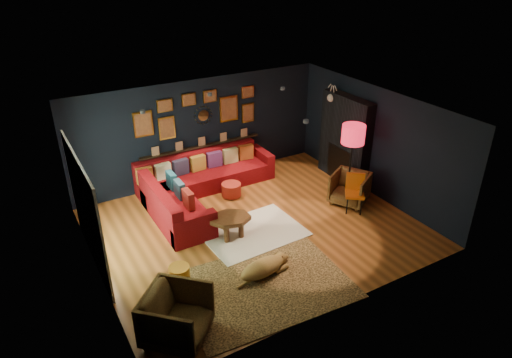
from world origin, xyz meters
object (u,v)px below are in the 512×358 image
sectional (194,187)px  armchair_right (350,187)px  armchair_left (177,314)px  orange_chair (355,189)px  floor_lamp (353,137)px  dog (263,265)px  gold_stool (180,278)px  pouf (231,189)px  coffee_table (230,220)px

sectional → armchair_right: (3.06, -1.95, 0.09)m
sectional → armchair_left: bearing=-116.6°
orange_chair → floor_lamp: (0.15, 0.39, 1.09)m
orange_chair → dog: size_ratio=0.68×
armchair_left → floor_lamp: bearing=-24.3°
armchair_right → gold_stool: size_ratio=1.78×
gold_stool → sectional: bearing=62.1°
gold_stool → dog: gold_stool is taller
sectional → pouf: bearing=-20.8°
pouf → armchair_left: armchair_left is taller
dog → pouf: bearing=64.8°
dog → sectional: bearing=80.4°
armchair_right → floor_lamp: floor_lamp is taller
floor_lamp → dog: size_ratio=1.47×
armchair_left → pouf: bearing=6.2°
armchair_left → gold_stool: 1.17m
coffee_table → armchair_right: armchair_right is taller
dog → coffee_table: bearing=78.7°
coffee_table → pouf: bearing=62.0°
floor_lamp → coffee_table: bearing=179.2°
sectional → pouf: size_ratio=7.28×
sectional → armchair_right: sectional is taller
dog → armchair_right: bearing=13.6°
pouf → floor_lamp: 3.10m
coffee_table → pouf: 1.72m
armchair_left → orange_chair: 5.14m
sectional → pouf: sectional is taller
sectional → armchair_left: 4.32m
sectional → pouf: 0.88m
armchair_right → dog: (-3.11, -1.28, -0.19)m
pouf → floor_lamp: bearing=-34.2°
coffee_table → armchair_left: (-1.95, -2.04, 0.08)m
orange_chair → dog: orange_chair is taller
floor_lamp → dog: floor_lamp is taller
sectional → orange_chair: 3.71m
gold_stool → dog: size_ratio=0.36×
coffee_table → armchair_left: bearing=-133.7°
orange_chair → dog: bearing=-124.1°
pouf → orange_chair: size_ratio=0.53×
pouf → armchair_right: size_ratio=0.57×
gold_stool → armchair_right: bearing=10.7°
armchair_left → gold_stool: size_ratio=2.03×
pouf → floor_lamp: size_ratio=0.25×
pouf → armchair_left: bearing=-127.8°
coffee_table → orange_chair: size_ratio=1.19×
coffee_table → floor_lamp: (3.08, -0.04, 1.22)m
pouf → dog: size_ratio=0.36×
coffee_table → armchair_right: size_ratio=1.27×
floor_lamp → dog: (-3.14, -1.37, -1.39)m
coffee_table → floor_lamp: bearing=-0.8°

